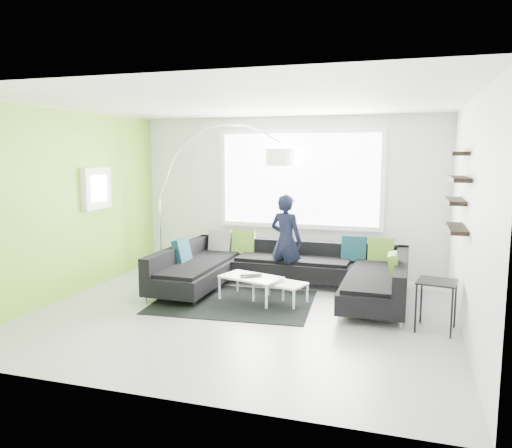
{
  "coord_description": "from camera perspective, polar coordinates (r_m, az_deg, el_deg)",
  "views": [
    {
      "loc": [
        2.08,
        -6.22,
        2.15
      ],
      "look_at": [
        -0.12,
        0.9,
        1.09
      ],
      "focal_mm": 35.0,
      "sensor_mm": 36.0,
      "label": 1
    }
  ],
  "objects": [
    {
      "name": "ground",
      "position": [
        6.9,
        -1.25,
        -10.09
      ],
      "size": [
        5.5,
        5.5,
        0.0
      ],
      "primitive_type": "plane",
      "color": "gray",
      "rests_on": "ground"
    },
    {
      "name": "room_shell",
      "position": [
        6.75,
        -0.44,
        5.16
      ],
      "size": [
        5.54,
        5.04,
        2.82
      ],
      "color": "silver",
      "rests_on": "ground"
    },
    {
      "name": "sectional_sofa",
      "position": [
        7.66,
        3.06,
        -5.57
      ],
      "size": [
        3.66,
        2.28,
        0.79
      ],
      "rotation": [
        0.0,
        0.0,
        -0.01
      ],
      "color": "black",
      "rests_on": "ground"
    },
    {
      "name": "rug",
      "position": [
        7.36,
        -2.61,
        -8.9
      ],
      "size": [
        2.39,
        1.83,
        0.01
      ],
      "primitive_type": "cube",
      "rotation": [
        0.0,
        0.0,
        0.08
      ],
      "color": "black",
      "rests_on": "ground"
    },
    {
      "name": "coffee_table",
      "position": [
        7.33,
        1.09,
        -7.49
      ],
      "size": [
        1.27,
        0.95,
        0.37
      ],
      "primitive_type": "cube",
      "rotation": [
        0.0,
        0.0,
        -0.3
      ],
      "color": "white",
      "rests_on": "ground"
    },
    {
      "name": "arc_lamp",
      "position": [
        9.08,
        -10.99,
        2.75
      ],
      "size": [
        2.64,
        1.42,
        2.67
      ],
      "primitive_type": null,
      "rotation": [
        0.0,
        0.0,
        0.18
      ],
      "color": "white",
      "rests_on": "ground"
    },
    {
      "name": "side_table",
      "position": [
        6.54,
        19.87,
        -8.77
      ],
      "size": [
        0.52,
        0.52,
        0.62
      ],
      "primitive_type": "cube",
      "rotation": [
        0.0,
        0.0,
        -0.17
      ],
      "color": "black",
      "rests_on": "ground"
    },
    {
      "name": "person",
      "position": [
        8.06,
        3.43,
        -1.93
      ],
      "size": [
        0.74,
        0.65,
        1.51
      ],
      "primitive_type": "imported",
      "rotation": [
        0.0,
        0.0,
        2.86
      ],
      "color": "black",
      "rests_on": "ground"
    },
    {
      "name": "laptop",
      "position": [
        7.27,
        -0.51,
        -6.03
      ],
      "size": [
        0.53,
        0.51,
        0.03
      ],
      "primitive_type": "imported",
      "rotation": [
        0.0,
        0.0,
        0.54
      ],
      "color": "black",
      "rests_on": "coffee_table"
    }
  ]
}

